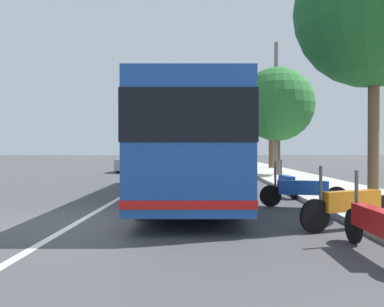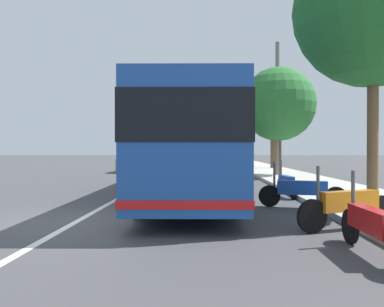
{
  "view_description": "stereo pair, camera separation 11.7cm",
  "coord_description": "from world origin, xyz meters",
  "views": [
    {
      "loc": [
        -8.2,
        -2.72,
        1.57
      ],
      "look_at": [
        6.27,
        -2.31,
        1.44
      ],
      "focal_mm": 35.3,
      "sensor_mm": 36.0,
      "label": 1
    },
    {
      "loc": [
        -8.19,
        -2.83,
        1.57
      ],
      "look_at": [
        6.27,
        -2.31,
        1.44
      ],
      "focal_mm": 35.3,
      "sensor_mm": 36.0,
      "label": 2
    }
  ],
  "objects": [
    {
      "name": "ground_plane",
      "position": [
        0.0,
        0.0,
        0.0
      ],
      "size": [
        220.0,
        220.0,
        0.0
      ],
      "primitive_type": "plane",
      "color": "#424244"
    },
    {
      "name": "sidewalk_curb",
      "position": [
        10.0,
        -7.54,
        0.07
      ],
      "size": [
        110.0,
        3.6,
        0.14
      ],
      "primitive_type": "cube",
      "color": "#B2ADA3",
      "rests_on": "ground"
    },
    {
      "name": "lane_divider_line",
      "position": [
        10.0,
        0.0,
        0.0
      ],
      "size": [
        110.0,
        0.16,
        0.01
      ],
      "primitive_type": "cube",
      "color": "silver",
      "rests_on": "ground"
    },
    {
      "name": "coach_bus",
      "position": [
        4.47,
        -2.3,
        1.79
      ],
      "size": [
        12.12,
        2.82,
        3.11
      ],
      "rotation": [
        0.0,
        0.0,
        0.03
      ],
      "color": "#1E4C9E",
      "rests_on": "ground"
    },
    {
      "name": "motorcycle_far_end",
      "position": [
        -2.55,
        -5.27,
        0.46
      ],
      "size": [
        2.16,
        0.25,
        1.24
      ],
      "rotation": [
        0.0,
        0.0,
        0.01
      ],
      "color": "black",
      "rests_on": "ground"
    },
    {
      "name": "motorcycle_angled",
      "position": [
        -0.68,
        -5.64,
        0.49
      ],
      "size": [
        0.98,
        2.24,
        1.27
      ],
      "rotation": [
        0.0,
        0.0,
        1.96
      ],
      "color": "black",
      "rests_on": "ground"
    },
    {
      "name": "motorcycle_nearest_curb",
      "position": [
        2.18,
        -5.45,
        0.47
      ],
      "size": [
        0.55,
        2.31,
        1.25
      ],
      "rotation": [
        0.0,
        0.0,
        1.37
      ],
      "color": "black",
      "rests_on": "ground"
    },
    {
      "name": "motorcycle_mid_row",
      "position": [
        4.71,
        -5.57,
        0.45
      ],
      "size": [
        2.09,
        0.33,
        1.23
      ],
      "rotation": [
        0.0,
        0.0,
        0.08
      ],
      "color": "black",
      "rests_on": "ground"
    },
    {
      "name": "car_oncoming",
      "position": [
        18.79,
        2.18,
        0.7
      ],
      "size": [
        4.44,
        2.01,
        1.46
      ],
      "rotation": [
        0.0,
        0.0,
        3.07
      ],
      "color": "gray",
      "rests_on": "ground"
    },
    {
      "name": "car_far_distant",
      "position": [
        24.16,
        -3.06,
        0.67
      ],
      "size": [
        4.55,
        2.03,
        1.38
      ],
      "rotation": [
        0.0,
        0.0,
        0.04
      ],
      "color": "red",
      "rests_on": "ground"
    },
    {
      "name": "car_side_street",
      "position": [
        44.03,
        1.98,
        0.69
      ],
      "size": [
        4.41,
        2.01,
        1.45
      ],
      "rotation": [
        0.0,
        0.0,
        3.2
      ],
      "color": "#2D7238",
      "rests_on": "ground"
    },
    {
      "name": "roadside_tree_near_camera",
      "position": [
        1.75,
        -7.16,
        5.25
      ],
      "size": [
        4.09,
        4.09,
        7.31
      ],
      "color": "brown",
      "rests_on": "ground"
    },
    {
      "name": "roadside_tree_mid_block",
      "position": [
        14.04,
        -7.09,
        4.25
      ],
      "size": [
        4.31,
        4.31,
        6.42
      ],
      "color": "brown",
      "rests_on": "ground"
    },
    {
      "name": "roadside_tree_far_block",
      "position": [
        22.61,
        -8.31,
        5.02
      ],
      "size": [
        3.26,
        3.26,
        6.72
      ],
      "color": "brown",
      "rests_on": "ground"
    },
    {
      "name": "utility_pole",
      "position": [
        13.96,
        -7.01,
        3.93
      ],
      "size": [
        0.24,
        0.24,
        7.86
      ],
      "primitive_type": "cylinder",
      "color": "slate",
      "rests_on": "ground"
    }
  ]
}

